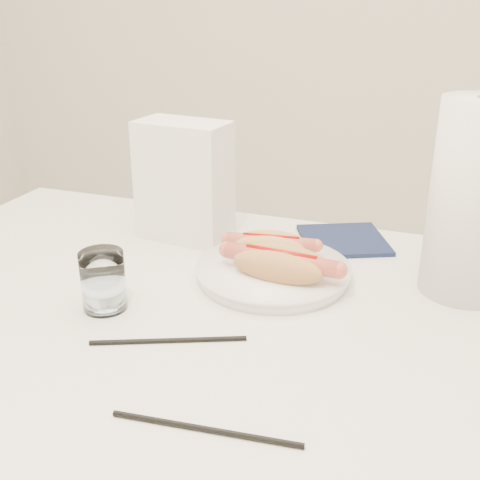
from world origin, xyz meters
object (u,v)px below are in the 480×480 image
(plate, at_px, (273,273))
(hotdog_left, at_px, (271,245))
(table, at_px, (207,340))
(hotdog_right, at_px, (281,264))
(napkin_box, at_px, (184,181))
(paper_towel_roll, at_px, (475,200))
(water_glass, at_px, (103,281))

(plate, bearing_deg, hotdog_left, 111.72)
(table, relative_size, hotdog_right, 6.45)
(plate, relative_size, hotdog_left, 1.59)
(hotdog_left, xyz_separation_m, hotdog_right, (0.04, -0.07, 0.00))
(hotdog_left, distance_m, napkin_box, 0.22)
(paper_towel_roll, bearing_deg, water_glass, -154.32)
(water_glass, distance_m, paper_towel_roll, 0.56)
(plate, bearing_deg, napkin_box, 150.63)
(hotdog_right, height_order, paper_towel_roll, paper_towel_roll)
(paper_towel_roll, bearing_deg, napkin_box, 173.75)
(table, bearing_deg, napkin_box, 120.58)
(table, xyz_separation_m, hotdog_left, (0.05, 0.16, 0.10))
(table, relative_size, paper_towel_roll, 4.00)
(hotdog_left, distance_m, water_glass, 0.29)
(hotdog_left, height_order, napkin_box, napkin_box)
(napkin_box, bearing_deg, plate, -23.21)
(table, distance_m, paper_towel_roll, 0.45)
(table, distance_m, napkin_box, 0.32)
(hotdog_right, xyz_separation_m, water_glass, (-0.23, -0.15, 0.00))
(water_glass, bearing_deg, hotdog_left, 49.31)
(table, xyz_separation_m, hotdog_right, (0.09, 0.09, 0.10))
(table, distance_m, hotdog_left, 0.20)
(hotdog_right, bearing_deg, water_glass, -142.79)
(hotdog_left, bearing_deg, napkin_box, 150.93)
(water_glass, bearing_deg, napkin_box, 90.40)
(hotdog_left, bearing_deg, paper_towel_roll, -4.34)
(hotdog_left, distance_m, hotdog_right, 0.08)
(napkin_box, bearing_deg, hotdog_right, -26.68)
(napkin_box, bearing_deg, table, -53.26)
(plate, distance_m, hotdog_left, 0.06)
(table, height_order, hotdog_left, hotdog_left)
(table, bearing_deg, water_glass, -157.87)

